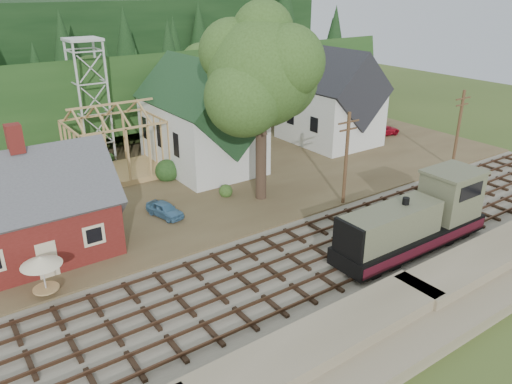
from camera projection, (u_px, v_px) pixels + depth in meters
ground at (322, 256)px, 34.13m from camera, size 140.00×140.00×0.00m
embankment at (425, 319)px, 27.72m from camera, size 64.00×5.00×1.60m
railroad_bed at (322, 255)px, 34.10m from camera, size 64.00×11.00×0.16m
village_flat at (195, 177)px, 47.64m from camera, size 64.00×26.00×0.30m
hillside at (107, 124)px, 65.79m from camera, size 70.00×28.96×12.74m
ridge at (72, 102)px, 77.85m from camera, size 80.00×20.00×12.00m
depot at (29, 215)px, 32.69m from camera, size 10.80×7.41×9.00m
church at (203, 118)px, 48.02m from camera, size 8.40×15.17×13.00m
farmhouse at (330, 102)px, 56.11m from camera, size 8.40×10.80×10.60m
timber_frame at (116, 146)px, 46.26m from camera, size 8.20×6.20×6.99m
lattice_tower at (86, 64)px, 48.16m from camera, size 3.20×3.20×12.12m
big_tree at (262, 80)px, 38.92m from camera, size 10.90×8.40×14.70m
telegraph_pole_near at (346, 158)px, 40.11m from camera, size 2.20×0.28×8.00m
telegraph_pole_far at (458, 129)px, 48.07m from camera, size 2.20×0.28×8.00m
locomotive at (417, 221)px, 34.13m from camera, size 12.52×3.13×4.99m
car_blue at (165, 209)px, 38.98m from camera, size 2.19×3.70×1.18m
car_green at (16, 250)px, 32.93m from camera, size 4.19×1.96×1.33m
car_red at (382, 130)px, 59.92m from camera, size 4.62×2.56×1.22m
patio_set at (41, 263)px, 28.45m from camera, size 2.33×2.33×2.60m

